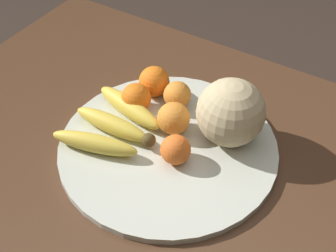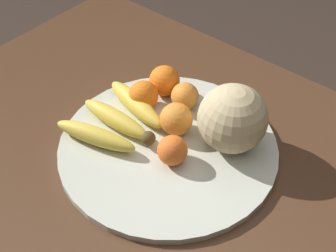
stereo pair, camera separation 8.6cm
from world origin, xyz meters
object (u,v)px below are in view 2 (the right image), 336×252
Objects in this scene: fruit_bowl at (168,147)px; orange_mid_center at (185,96)px; produce_tag at (160,120)px; kitchen_table at (176,224)px; melon at (233,119)px; banana_bunch at (118,119)px; orange_front_right at (164,81)px; orange_front_left at (176,119)px; orange_back_left at (172,150)px; orange_back_right at (143,95)px.

orange_mid_center reaches higher than fruit_bowl.
produce_tag is at bearing 142.81° from fruit_bowl.
melon reaches higher than kitchen_table.
kitchen_table is 0.24m from banana_bunch.
orange_front_right is 0.09m from produce_tag.
banana_bunch is (-0.20, -0.10, -0.05)m from melon.
kitchen_table is at bearing 167.25° from banana_bunch.
orange_front_left reaches higher than orange_back_left.
banana_bunch is at bearing -158.19° from produce_tag.
melon reaches higher than banana_bunch.
orange_front_right is (-0.09, 0.08, 0.00)m from orange_front_left.
orange_back_right is at bearing 140.44° from produce_tag.
orange_front_left is 0.12m from orange_front_right.
melon is at bearing 81.86° from kitchen_table.
kitchen_table is at bearing -98.14° from melon.
kitchen_table is 0.24m from melon.
orange_mid_center is (-0.03, 0.07, -0.00)m from orange_front_left.
orange_front_right reaches higher than kitchen_table.
melon is (0.09, 0.08, 0.07)m from fruit_bowl.
orange_mid_center reaches higher than produce_tag.
melon is at bearing 41.53° from fruit_bowl.
orange_front_right is at bearing 169.35° from melon.
melon is 0.20m from orange_front_right.
produce_tag is (0.05, -0.07, -0.03)m from orange_front_right.
orange_front_left is 0.82× the size of produce_tag.
orange_front_right is at bearing 95.17° from produce_tag.
orange_front_right reaches higher than orange_back_left.
orange_front_left is (-0.08, 0.10, 0.17)m from kitchen_table.
melon is 0.20m from orange_back_right.
orange_back_right is (-0.14, 0.08, 0.00)m from orange_back_left.
orange_front_left is (-0.10, -0.04, -0.03)m from melon.
orange_front_right reaches higher than produce_tag.
produce_tag is (0.05, 0.06, -0.02)m from banana_bunch.
orange_mid_center reaches higher than orange_back_left.
orange_mid_center is 0.08m from orange_back_right.
orange_mid_center is at bearing -118.22° from banana_bunch.
orange_back_right is at bearing 172.32° from orange_front_left.
produce_tag is (-0.12, 0.10, 0.14)m from kitchen_table.
orange_back_left is (0.04, -0.07, -0.00)m from orange_front_left.
kitchen_table is 15.65× the size of produce_tag.
banana_bunch is 3.36× the size of orange_mid_center.
orange_mid_center is at bearing 49.77° from produce_tag.
kitchen_table is 2.91× the size of fruit_bowl.
orange_front_left is 0.10m from orange_back_right.
kitchen_table is 0.26m from orange_mid_center.
melon is 0.12m from orange_back_left.
fruit_bowl is at bearing 139.25° from kitchen_table.
banana_bunch is at bearing -168.28° from fruit_bowl.
produce_tag is (-0.06, 0.04, 0.01)m from fruit_bowl.
orange_front_right is at bearing 172.02° from orange_mid_center.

